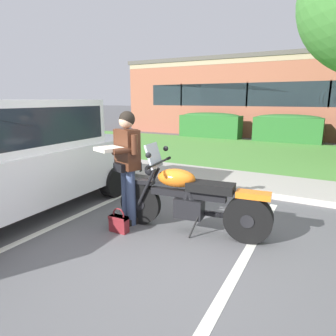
{
  "coord_description": "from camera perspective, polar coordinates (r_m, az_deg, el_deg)",
  "views": [
    {
      "loc": [
        1.77,
        -3.04,
        1.87
      ],
      "look_at": [
        -0.37,
        0.84,
        0.85
      ],
      "focal_mm": 32.15,
      "sensor_mm": 36.0,
      "label": 1
    }
  ],
  "objects": [
    {
      "name": "stall_stripe_0",
      "position": [
        5.15,
        -17.54,
        -8.91
      ],
      "size": [
        0.18,
        4.4,
        0.01
      ],
      "primitive_type": "cube",
      "rotation": [
        0.0,
        0.0,
        0.01
      ],
      "color": "silver",
      "rests_on": "ground"
    },
    {
      "name": "concrete_walk",
      "position": [
        7.16,
        13.64,
        -2.23
      ],
      "size": [
        60.0,
        1.5,
        0.08
      ],
      "primitive_type": "cube",
      "color": "#ADA89E",
      "rests_on": "ground"
    },
    {
      "name": "ground_plane",
      "position": [
        3.98,
        -1.18,
        -15.03
      ],
      "size": [
        140.0,
        140.0,
        0.0
      ],
      "primitive_type": "plane",
      "color": "#565659"
    },
    {
      "name": "handbag",
      "position": [
        4.43,
        -9.31,
        -10.12
      ],
      "size": [
        0.28,
        0.13,
        0.36
      ],
      "color": "maroon",
      "rests_on": "ground"
    },
    {
      "name": "parked_suv_adjacent",
      "position": [
        5.43,
        -27.89,
        1.74
      ],
      "size": [
        2.17,
        4.91,
        1.86
      ],
      "color": "white",
      "rests_on": "ground"
    },
    {
      "name": "motorcycle",
      "position": [
        4.25,
        5.38,
        -6.06
      ],
      "size": [
        2.24,
        0.82,
        1.26
      ],
      "color": "black",
      "rests_on": "ground"
    },
    {
      "name": "rider_person",
      "position": [
        4.45,
        -7.94,
        1.66
      ],
      "size": [
        0.56,
        0.66,
        1.7
      ],
      "color": "black",
      "rests_on": "ground"
    },
    {
      "name": "stall_stripe_1",
      "position": [
        3.82,
        13.97,
        -16.69
      ],
      "size": [
        0.18,
        4.4,
        0.01
      ],
      "primitive_type": "cube",
      "rotation": [
        0.0,
        0.0,
        0.01
      ],
      "color": "silver",
      "rests_on": "ground"
    },
    {
      "name": "hedge_center_left",
      "position": [
        14.06,
        21.7,
        7.06
      ],
      "size": [
        2.79,
        0.9,
        1.24
      ],
      "color": "#286028",
      "rests_on": "ground"
    },
    {
      "name": "grass_lawn",
      "position": [
        10.85,
        19.12,
        2.46
      ],
      "size": [
        60.0,
        6.21,
        0.06
      ],
      "primitive_type": "cube",
      "color": "#518E3D",
      "rests_on": "ground"
    },
    {
      "name": "brick_building",
      "position": [
        19.75,
        28.61,
        11.77
      ],
      "size": [
        20.94,
        9.96,
        3.98
      ],
      "color": "#93513D",
      "rests_on": "ground"
    },
    {
      "name": "hedge_left",
      "position": [
        14.93,
        8.05,
        8.13
      ],
      "size": [
        2.96,
        0.9,
        1.24
      ],
      "color": "#286028",
      "rests_on": "ground"
    },
    {
      "name": "curb_strip",
      "position": [
        6.37,
        11.59,
        -3.83
      ],
      "size": [
        60.0,
        0.2,
        0.12
      ],
      "primitive_type": "cube",
      "color": "#ADA89E",
      "rests_on": "ground"
    }
  ]
}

